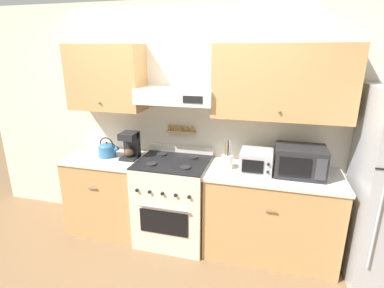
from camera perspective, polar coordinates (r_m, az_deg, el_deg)
ground_plane at (r=3.38m, az=-5.09°, el=-20.09°), size 16.00×16.00×0.00m
wall_back at (r=3.28m, az=-0.53°, el=6.59°), size 5.20×0.46×2.55m
counter_left at (r=3.70m, az=-15.45°, el=-8.84°), size 0.86×0.65×0.91m
counter_right at (r=3.25m, az=14.70°, el=-12.70°), size 1.32×0.65×0.91m
stove_range at (r=3.36m, az=-3.51°, el=-10.69°), size 0.75×0.68×1.01m
tea_kettle at (r=3.50m, az=-15.86°, el=-1.00°), size 0.25×0.19×0.22m
coffee_maker at (r=3.37m, az=-11.65°, el=-0.19°), size 0.17×0.21×0.30m
microwave at (r=3.04m, az=19.87°, el=-3.07°), size 0.46×0.36×0.28m
utensil_crock at (r=3.05m, az=6.70°, el=-3.27°), size 0.11×0.11×0.29m
toaster_oven at (r=3.02m, az=12.13°, el=-3.21°), size 0.31×0.32×0.21m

